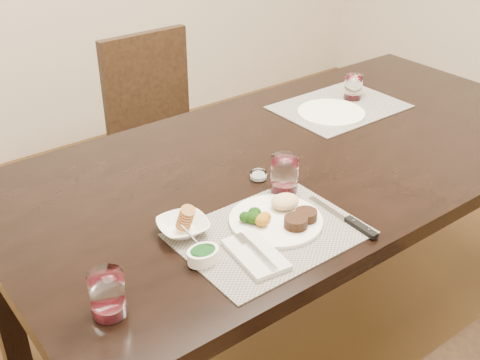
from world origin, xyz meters
TOP-DOWN VIEW (x-y plane):
  - ground_plane at (0.00, 0.00)m, footprint 4.50×4.50m
  - dining_table at (0.00, 0.00)m, footprint 2.00×1.00m
  - chair_far at (0.00, 0.93)m, footprint 0.42×0.42m
  - placemat_near at (-0.39, -0.29)m, footprint 0.46×0.34m
  - placemat_far at (0.35, 0.19)m, footprint 0.46×0.34m
  - dinner_plate at (-0.33, -0.26)m, footprint 0.25×0.25m
  - napkin_fork at (-0.48, -0.34)m, footprint 0.12×0.19m
  - steak_knife at (-0.19, -0.39)m, footprint 0.03×0.25m
  - cracker_bowl at (-0.56, -0.15)m, footprint 0.15×0.15m
  - sauce_ramekin at (-0.59, -0.28)m, footprint 0.08×0.12m
  - wine_glass_near at (-0.22, -0.15)m, footprint 0.08×0.08m
  - far_plate at (0.28, 0.16)m, footprint 0.24×0.24m
  - wine_glass_far at (0.45, 0.22)m, footprint 0.07×0.07m
  - wine_glass_side at (-0.85, -0.30)m, footprint 0.08×0.08m
  - salt_cellar at (-0.23, -0.04)m, footprint 0.05×0.05m

SIDE VIEW (x-z plane):
  - ground_plane at x=0.00m, z-range 0.00..0.00m
  - chair_far at x=0.00m, z-range 0.05..0.95m
  - dining_table at x=0.00m, z-range 0.29..1.04m
  - placemat_near at x=-0.39m, z-range 0.75..0.75m
  - placemat_far at x=0.35m, z-range 0.75..0.75m
  - steak_knife at x=-0.19m, z-range 0.75..0.77m
  - far_plate at x=0.28m, z-range 0.75..0.76m
  - salt_cellar at x=-0.23m, z-range 0.75..0.77m
  - napkin_fork at x=-0.48m, z-range 0.75..0.77m
  - dinner_plate at x=-0.33m, z-range 0.75..0.79m
  - cracker_bowl at x=-0.56m, z-range 0.74..0.80m
  - sauce_ramekin at x=-0.59m, z-range 0.74..0.80m
  - wine_glass_far at x=0.45m, z-range 0.75..0.84m
  - wine_glass_side at x=-0.85m, z-range 0.74..0.85m
  - wine_glass_near at x=-0.22m, z-range 0.75..0.86m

